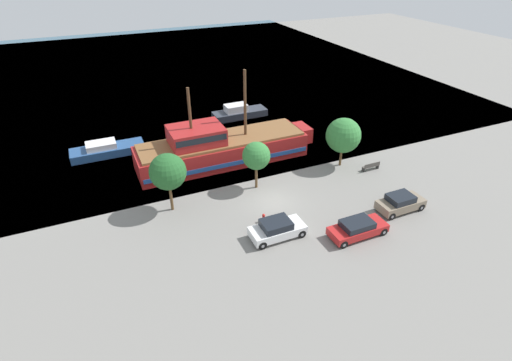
% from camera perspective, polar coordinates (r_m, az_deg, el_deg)
% --- Properties ---
extents(ground_plane, '(160.00, 160.00, 0.00)m').
position_cam_1_polar(ground_plane, '(35.29, 2.43, -2.95)').
color(ground_plane, gray).
extents(water_surface, '(80.00, 80.00, 0.00)m').
position_cam_1_polar(water_surface, '(74.00, -13.25, 14.86)').
color(water_surface, '#33566B').
rests_on(water_surface, ground).
extents(pirate_ship, '(18.69, 4.86, 9.25)m').
position_cam_1_polar(pirate_ship, '(41.04, -5.13, 4.68)').
color(pirate_ship, '#A31E1E').
rests_on(pirate_ship, water_surface).
extents(moored_boat_dockside, '(7.56, 2.43, 1.51)m').
position_cam_1_polar(moored_boat_dockside, '(45.59, -20.56, 4.16)').
color(moored_boat_dockside, navy).
rests_on(moored_boat_dockside, water_surface).
extents(moored_boat_outer, '(7.00, 2.26, 1.75)m').
position_cam_1_polar(moored_boat_outer, '(52.35, -2.46, 9.70)').
color(moored_boat_outer, '#2D333D').
rests_on(moored_boat_outer, water_surface).
extents(parked_car_curb_front, '(4.07, 1.88, 1.52)m').
position_cam_1_polar(parked_car_curb_front, '(35.85, 19.93, -3.00)').
color(parked_car_curb_front, '#7F705B').
rests_on(parked_car_curb_front, ground_plane).
extents(parked_car_curb_mid, '(4.64, 1.90, 1.38)m').
position_cam_1_polar(parked_car_curb_mid, '(31.97, 14.31, -6.62)').
color(parked_car_curb_mid, '#B21E1E').
rests_on(parked_car_curb_mid, ground_plane).
extents(parked_car_curb_rear, '(4.29, 1.98, 1.51)m').
position_cam_1_polar(parked_car_curb_rear, '(30.87, 3.02, -6.93)').
color(parked_car_curb_rear, white).
rests_on(parked_car_curb_rear, ground_plane).
extents(fire_hydrant, '(0.42, 0.25, 0.76)m').
position_cam_1_polar(fire_hydrant, '(32.58, 1.09, -5.31)').
color(fire_hydrant, red).
rests_on(fire_hydrant, ground_plane).
extents(bench_promenade_east, '(1.85, 0.45, 0.85)m').
position_cam_1_polar(bench_promenade_east, '(41.37, 16.13, 1.97)').
color(bench_promenade_east, '#4C4742').
rests_on(bench_promenade_east, ground_plane).
extents(tree_row_east, '(3.03, 3.03, 5.23)m').
position_cam_1_polar(tree_row_east, '(33.01, -12.49, 1.22)').
color(tree_row_east, brown).
rests_on(tree_row_east, ground_plane).
extents(tree_row_mideast, '(2.53, 2.53, 4.57)m').
position_cam_1_polar(tree_row_mideast, '(35.56, 0.05, 3.53)').
color(tree_row_mideast, brown).
rests_on(tree_row_mideast, ground_plane).
extents(tree_row_midwest, '(3.45, 3.45, 5.04)m').
position_cam_1_polar(tree_row_midwest, '(40.34, 12.37, 6.31)').
color(tree_row_midwest, brown).
rests_on(tree_row_midwest, ground_plane).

